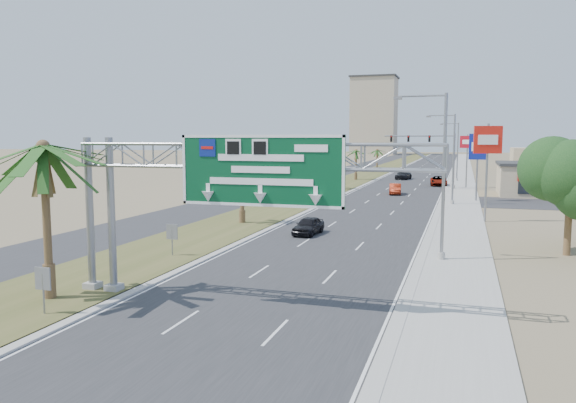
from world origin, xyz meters
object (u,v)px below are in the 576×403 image
Objects in this scene: signal_mast at (439,156)px; store_building at (574,181)px; pole_sign_blue at (478,150)px; sign_gantry at (230,168)px; palm_near at (43,148)px; car_far at (403,175)px; car_right_lane at (439,181)px; car_left_lane at (308,226)px; pole_sign_red_near at (488,145)px; car_mid_lane at (395,189)px; pole_sign_red_far at (467,146)px.

signal_mast is 18.08m from store_building.
store_building is 2.23× the size of pole_sign_blue.
palm_near is at bearing -166.68° from sign_gantry.
palm_near reaches higher than car_far.
car_far is 35.71m from pole_sign_blue.
pole_sign_blue reaches higher than car_right_lane.
sign_gantry is at bearing -80.41° from car_left_lane.
sign_gantry is at bearing -99.17° from car_right_lane.
sign_gantry is 0.93× the size of store_building.
signal_mast is at bearing -61.51° from car_far.
car_far reaches higher than car_right_lane.
pole_sign_red_near reaches higher than car_left_lane.
signal_mast is 44.38m from car_left_lane.
pole_sign_blue is at bearing -34.66° from car_mid_lane.
sign_gantry is 47.79m from pole_sign_blue.
car_left_lane is 48.14m from pole_sign_red_far.
palm_near is 82.26m from car_far.
car_far reaches higher than car_left_lane.
palm_near reaches higher than signal_mast.
car_left_lane is at bearing -83.57° from car_far.
pole_sign_red_far is at bearing 49.48° from car_mid_lane.
signal_mast is 12.08m from car_mid_lane.
car_mid_lane is (-5.09, -10.15, -4.14)m from signal_mast.
palm_near is 71.22m from car_right_lane.
palm_near is at bearing -102.66° from signal_mast.
signal_mast is (14.37, 63.97, -2.08)m from palm_near.
store_building is 29.17m from pole_sign_red_near.
car_far is at bearing 114.55° from car_right_lane.
palm_near is at bearing -105.94° from car_mid_lane.
car_right_lane is (14.14, 69.53, -6.19)m from palm_near.
pole_sign_red_far is (-1.54, 35.26, -0.52)m from pole_sign_red_near.
car_left_lane is (-24.62, -37.52, -1.33)m from store_building.
pole_sign_blue is (-0.45, 16.79, -0.72)m from pole_sign_red_near.
pole_sign_blue reaches higher than pole_sign_red_far.
car_mid_lane is at bearing -116.62° from signal_mast.
sign_gantry is 3.14× the size of car_right_lane.
car_left_lane is at bearing -123.27° from store_building.
car_far is (-0.64, 79.76, -5.28)m from sign_gantry.
car_mid_lane is (1.15, 51.90, -5.35)m from sign_gantry.
signal_mast is 19.43m from car_far.
pole_sign_red_near reaches higher than car_right_lane.
pole_sign_red_near is (10.45, -22.22, 6.05)m from car_mid_lane.
car_mid_lane is at bearing -169.22° from store_building.
store_building reaches higher than car_left_lane.
car_right_lane is at bearing 103.70° from pole_sign_blue.
car_mid_lane is (-21.91, -4.17, -1.29)m from store_building.
signal_mast is at bearing 77.34° from palm_near.
car_right_lane is at bearing 98.40° from pole_sign_red_near.
store_building is 3.38× the size of car_far.
sign_gantry reaches higher than car_right_lane.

